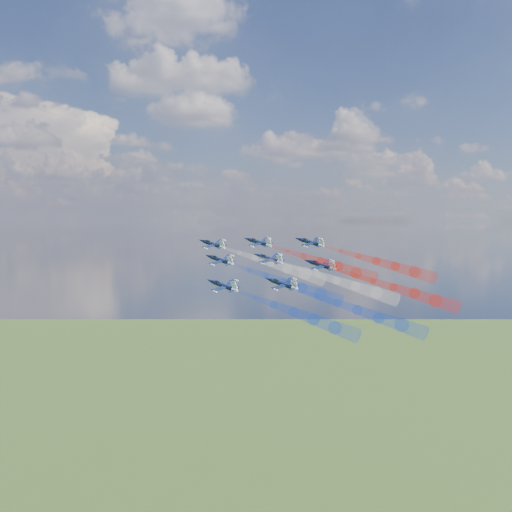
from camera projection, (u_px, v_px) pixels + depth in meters
name	position (u px, v px, depth m)	size (l,w,h in m)	color
jet_lead	(213.00, 244.00, 176.71)	(8.78, 10.98, 2.93)	black
trail_lead	(271.00, 263.00, 164.14)	(3.66, 34.64, 3.66)	white
jet_inner_left	(220.00, 260.00, 165.68)	(8.78, 10.98, 2.93)	black
trail_inner_left	(283.00, 282.00, 153.11)	(3.66, 34.64, 3.66)	blue
jet_inner_right	(259.00, 242.00, 176.77)	(8.78, 10.98, 2.93)	black
trail_inner_right	(320.00, 261.00, 164.20)	(3.66, 34.64, 3.66)	red
jet_outer_left	(223.00, 286.00, 150.64)	(8.78, 10.98, 2.93)	black
trail_outer_left	(293.00, 312.00, 138.07)	(3.66, 34.64, 3.66)	blue
jet_center_third	(269.00, 259.00, 164.85)	(8.78, 10.98, 2.93)	black
trail_center_third	(336.00, 280.00, 152.28)	(3.66, 34.64, 3.66)	white
jet_outer_right	(310.00, 242.00, 176.29)	(8.78, 10.98, 2.93)	black
trail_outer_right	(376.00, 261.00, 163.72)	(3.66, 34.64, 3.66)	red
jet_rear_left	(282.00, 284.00, 151.73)	(8.78, 10.98, 2.93)	black
trail_rear_left	(357.00, 310.00, 139.16)	(3.66, 34.64, 3.66)	blue
jet_rear_right	(321.00, 265.00, 163.48)	(8.78, 10.98, 2.93)	black
trail_rear_right	(393.00, 287.00, 150.91)	(3.66, 34.64, 3.66)	red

